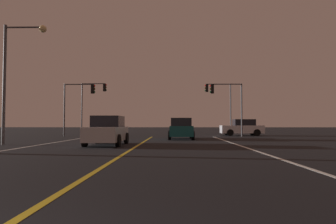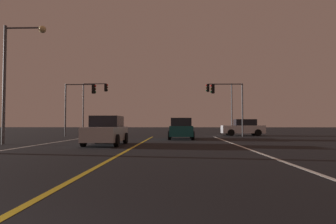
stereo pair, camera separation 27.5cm
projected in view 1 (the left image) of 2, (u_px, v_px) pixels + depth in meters
The scene contains 10 objects.
lane_edge_right at pixel (268, 155), 11.79m from camera, with size 0.16×32.42×0.01m, color silver.
lane_center_divider at pixel (123, 155), 11.89m from camera, with size 0.16×32.42×0.01m, color gold.
car_ahead_far at pixel (181, 129), 23.97m from camera, with size 2.02×4.30×1.70m.
car_oncoming at pixel (107, 131), 17.23m from camera, with size 2.02×4.30×1.70m.
car_crossing_side at pixel (242, 128), 30.73m from camera, with size 4.30×2.02×1.70m.
traffic_light_near_right at pixel (226, 97), 28.61m from camera, with size 3.15×0.36×5.13m.
traffic_light_near_left at pixel (80, 97), 28.87m from camera, with size 3.09×0.36×5.14m.
traffic_light_far_right at pixel (219, 97), 34.12m from camera, with size 3.05×0.36×5.87m.
traffic_light_far_left at pixel (93, 97), 34.39m from camera, with size 2.96×0.36×5.96m.
street_lamp_left_mid at pixel (15, 67), 17.61m from camera, with size 2.58×0.44×7.17m.
Camera 1 is at (2.04, -1.71, 1.25)m, focal length 31.63 mm.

